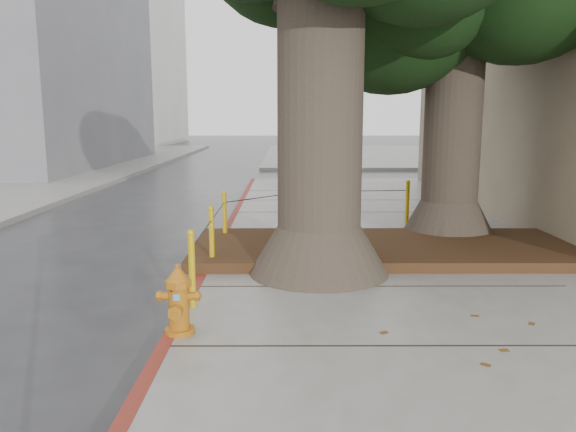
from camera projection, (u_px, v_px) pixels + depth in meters
name	position (u px, v px, depth m)	size (l,w,h in m)	color
ground	(364.00, 360.00, 5.61)	(140.00, 140.00, 0.00)	#28282B
sidewalk_far	(394.00, 155.00, 35.16)	(16.00, 20.00, 0.15)	slate
curb_red	(201.00, 281.00, 8.05)	(0.14, 26.00, 0.16)	maroon
planter_bed	(386.00, 248.00, 9.41)	(6.40, 2.60, 0.16)	black
building_far_white	(99.00, 57.00, 48.57)	(12.00, 18.00, 15.00)	silver
bollard_ring	(281.00, 218.00, 9.80)	(3.79, 5.39, 0.95)	#CDA20B
fire_hydrant	(179.00, 300.00, 5.85)	(0.39, 0.34, 0.75)	#BB6A13
car_silver	(460.00, 160.00, 24.23)	(1.31, 3.26, 1.11)	#A7A6AC
car_red	(568.00, 158.00, 25.18)	(1.20, 3.46, 1.14)	maroon
car_dark	(41.00, 163.00, 22.38)	(1.65, 4.06, 1.18)	black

